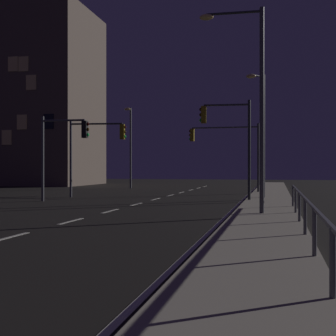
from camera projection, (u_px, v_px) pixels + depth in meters
name	position (u px, v px, depth m)	size (l,w,h in m)	color
ground_plane	(114.00, 210.00, 21.07)	(112.00, 112.00, 0.00)	black
sidewalk_right	(267.00, 212.00, 19.56)	(2.56, 77.00, 0.14)	#9E937F
lane_markings_center	(136.00, 204.00, 24.48)	(0.14, 50.00, 0.01)	silver
lane_edge_line	(239.00, 204.00, 24.78)	(0.14, 53.00, 0.01)	silver
traffic_light_far_right	(226.00, 143.00, 35.01)	(5.24, 0.34, 5.02)	#38383D
traffic_light_overhead_east	(63.00, 142.00, 26.45)	(2.84, 0.37, 4.82)	#4C4C51
traffic_light_near_left	(228.00, 131.00, 26.10)	(2.84, 0.46, 5.51)	#2D3033
traffic_light_far_left	(95.00, 143.00, 30.24)	(3.68, 0.70, 4.98)	#4C4C51
street_lamp_corner	(252.00, 90.00, 18.35)	(2.53, 0.36, 8.01)	#4C4C51
street_lamp_across_street	(261.00, 124.00, 27.76)	(1.06, 1.26, 7.29)	#38383D
street_lamp_mid_block	(130.00, 140.00, 43.11)	(0.56, 1.47, 7.42)	#4C4C51
barrier_fence	(309.00, 212.00, 10.92)	(0.09, 21.88, 0.98)	#59595E
building_distant	(12.00, 100.00, 53.69)	(18.70, 10.82, 19.30)	brown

